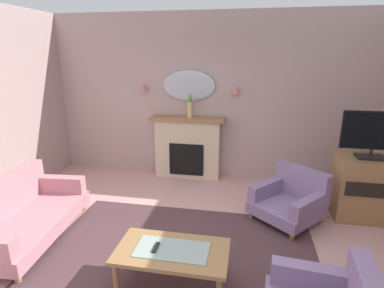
# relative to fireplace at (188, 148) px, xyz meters

# --- Properties ---
(floor) EXTENTS (6.88, 6.75, 0.10)m
(floor) POSITION_rel_fireplace_xyz_m (0.37, -2.70, -0.62)
(floor) COLOR #C6938E
(floor) RESTS_ON ground
(wall_back) EXTENTS (6.88, 0.10, 2.99)m
(wall_back) POSITION_rel_fireplace_xyz_m (0.37, 0.22, 0.92)
(wall_back) COLOR #B29993
(wall_back) RESTS_ON ground
(patterned_rug) EXTENTS (3.20, 2.40, 0.01)m
(patterned_rug) POSITION_rel_fireplace_xyz_m (0.37, -2.50, -0.56)
(patterned_rug) COLOR #4C3338
(patterned_rug) RESTS_ON ground
(fireplace) EXTENTS (1.36, 0.36, 1.16)m
(fireplace) POSITION_rel_fireplace_xyz_m (0.00, 0.00, 0.00)
(fireplace) COLOR beige
(fireplace) RESTS_ON ground
(mantel_vase_right) EXTENTS (0.10, 0.10, 0.44)m
(mantel_vase_right) POSITION_rel_fireplace_xyz_m (0.05, -0.03, 0.82)
(mantel_vase_right) COLOR tan
(mantel_vase_right) RESTS_ON fireplace
(wall_mirror) EXTENTS (0.96, 0.06, 0.56)m
(wall_mirror) POSITION_rel_fireplace_xyz_m (0.00, 0.14, 1.14)
(wall_mirror) COLOR #B2BCC6
(wall_sconce_left) EXTENTS (0.14, 0.14, 0.14)m
(wall_sconce_left) POSITION_rel_fireplace_xyz_m (-0.85, 0.09, 1.09)
(wall_sconce_left) COLOR #D17066
(wall_sconce_right) EXTENTS (0.14, 0.14, 0.14)m
(wall_sconce_right) POSITION_rel_fireplace_xyz_m (0.85, 0.09, 1.09)
(wall_sconce_right) COLOR #D17066
(coffee_table) EXTENTS (1.10, 0.60, 0.45)m
(coffee_table) POSITION_rel_fireplace_xyz_m (0.43, -2.90, -0.19)
(coffee_table) COLOR olive
(coffee_table) RESTS_ON ground
(tv_remote) EXTENTS (0.04, 0.16, 0.02)m
(tv_remote) POSITION_rel_fireplace_xyz_m (0.27, -2.92, -0.12)
(tv_remote) COLOR black
(tv_remote) RESTS_ON coffee_table
(floral_couch) EXTENTS (1.00, 1.78, 0.76)m
(floral_couch) POSITION_rel_fireplace_xyz_m (-1.68, -2.40, -0.25)
(floral_couch) COLOR #B77A84
(floral_couch) RESTS_ON ground
(armchair_beside_couch) EXTENTS (1.14, 1.14, 0.71)m
(armchair_beside_couch) POSITION_rel_fireplace_xyz_m (1.75, -1.28, -0.27)
(armchair_beside_couch) COLOR gray
(armchair_beside_couch) RESTS_ON ground
(tv_cabinet) EXTENTS (0.80, 0.57, 0.90)m
(tv_cabinet) POSITION_rel_fireplace_xyz_m (2.76, -1.03, -0.12)
(tv_cabinet) COLOR olive
(tv_cabinet) RESTS_ON ground
(tv_flatscreen) EXTENTS (0.84, 0.24, 0.65)m
(tv_flatscreen) POSITION_rel_fireplace_xyz_m (2.76, -1.06, 0.68)
(tv_flatscreen) COLOR black
(tv_flatscreen) RESTS_ON tv_cabinet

